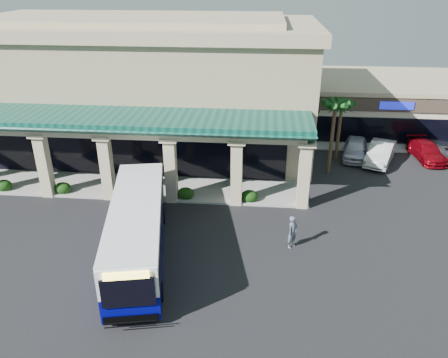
# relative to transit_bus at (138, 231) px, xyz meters

# --- Properties ---
(ground) EXTENTS (110.00, 110.00, 0.00)m
(ground) POSITION_rel_transit_bus_xyz_m (3.52, 1.50, -1.66)
(ground) COLOR black
(main_building) EXTENTS (30.80, 14.80, 11.35)m
(main_building) POSITION_rel_transit_bus_xyz_m (-4.48, 17.50, 4.02)
(main_building) COLOR tan
(main_building) RESTS_ON ground
(arcade) EXTENTS (30.00, 6.20, 5.70)m
(arcade) POSITION_rel_transit_bus_xyz_m (-4.48, 8.30, 1.19)
(arcade) COLOR #093B31
(arcade) RESTS_ON ground
(strip_mall) EXTENTS (22.50, 12.50, 4.90)m
(strip_mall) POSITION_rel_transit_bus_xyz_m (21.52, 25.50, 0.79)
(strip_mall) COLOR beige
(strip_mall) RESTS_ON ground
(palm_0) EXTENTS (2.40, 2.40, 6.60)m
(palm_0) POSITION_rel_transit_bus_xyz_m (12.02, 12.50, 1.64)
(palm_0) COLOR #0F3811
(palm_0) RESTS_ON ground
(palm_1) EXTENTS (2.40, 2.40, 5.80)m
(palm_1) POSITION_rel_transit_bus_xyz_m (13.02, 15.50, 1.24)
(palm_1) COLOR #0F3811
(palm_1) RESTS_ON ground
(broadleaf_tree) EXTENTS (2.60, 2.60, 4.81)m
(broadleaf_tree) POSITION_rel_transit_bus_xyz_m (11.02, 20.50, 0.75)
(broadleaf_tree) COLOR black
(broadleaf_tree) RESTS_ON ground
(transit_bus) EXTENTS (5.11, 12.17, 3.31)m
(transit_bus) POSITION_rel_transit_bus_xyz_m (0.00, 0.00, 0.00)
(transit_bus) COLOR #04047A
(transit_bus) RESTS_ON ground
(pedestrian) EXTENTS (0.83, 0.87, 2.00)m
(pedestrian) POSITION_rel_transit_bus_xyz_m (8.61, 1.73, -0.65)
(pedestrian) COLOR #4F5565
(pedestrian) RESTS_ON ground
(car_silver) EXTENTS (2.97, 5.15, 1.65)m
(car_silver) POSITION_rel_transit_bus_xyz_m (14.67, 16.02, -0.83)
(car_silver) COLOR #B8BACB
(car_silver) RESTS_ON ground
(car_white) EXTENTS (3.69, 5.55, 1.73)m
(car_white) POSITION_rel_transit_bus_xyz_m (16.60, 15.14, -0.79)
(car_white) COLOR silver
(car_white) RESTS_ON ground
(car_red) EXTENTS (2.59, 5.19, 1.45)m
(car_red) POSITION_rel_transit_bus_xyz_m (20.73, 16.26, -0.93)
(car_red) COLOR maroon
(car_red) RESTS_ON ground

